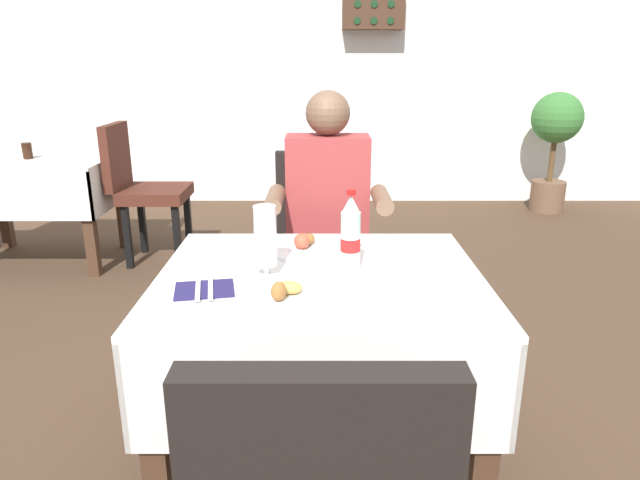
% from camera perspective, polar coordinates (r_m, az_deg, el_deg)
% --- Properties ---
extents(back_wall, '(11.00, 0.12, 2.91)m').
position_cam_1_polar(back_wall, '(5.68, 1.49, 18.57)').
color(back_wall, white).
rests_on(back_wall, ground).
extents(main_dining_table, '(1.02, 0.86, 0.73)m').
position_cam_1_polar(main_dining_table, '(1.85, -0.00, -8.51)').
color(main_dining_table, white).
rests_on(main_dining_table, ground).
extents(chair_far_diner_seat, '(0.44, 0.50, 0.97)m').
position_cam_1_polar(chair_far_diner_seat, '(2.61, 0.00, -0.59)').
color(chair_far_diner_seat, black).
rests_on(chair_far_diner_seat, ground).
extents(seated_diner_far, '(0.50, 0.46, 1.26)m').
position_cam_1_polar(seated_diner_far, '(2.46, 0.78, 2.07)').
color(seated_diner_far, '#282D42').
rests_on(seated_diner_far, ground).
extents(plate_near_camera, '(0.24, 0.24, 0.07)m').
position_cam_1_polar(plate_near_camera, '(1.58, -2.96, -5.75)').
color(plate_near_camera, white).
rests_on(plate_near_camera, main_dining_table).
extents(plate_far_diner, '(0.22, 0.22, 0.07)m').
position_cam_1_polar(plate_far_diner, '(1.98, -1.76, -0.76)').
color(plate_far_diner, white).
rests_on(plate_far_diner, main_dining_table).
extents(beer_glass_left, '(0.07, 0.07, 0.22)m').
position_cam_1_polar(beer_glass_left, '(1.74, -5.55, -0.12)').
color(beer_glass_left, white).
rests_on(beer_glass_left, main_dining_table).
extents(cola_bottle_primary, '(0.06, 0.06, 0.26)m').
position_cam_1_polar(cola_bottle_primary, '(1.78, 3.12, 0.46)').
color(cola_bottle_primary, silver).
rests_on(cola_bottle_primary, main_dining_table).
extents(napkin_cutlery_set, '(0.19, 0.20, 0.01)m').
position_cam_1_polar(napkin_cutlery_set, '(1.69, -11.64, -4.91)').
color(napkin_cutlery_set, '#231E4C').
rests_on(napkin_cutlery_set, main_dining_table).
extents(background_dining_table, '(1.02, 0.74, 0.73)m').
position_cam_1_polar(background_dining_table, '(4.39, -26.64, 5.01)').
color(background_dining_table, white).
rests_on(background_dining_table, ground).
extents(background_chair_right, '(0.50, 0.44, 0.97)m').
position_cam_1_polar(background_chair_right, '(4.11, -17.62, 5.40)').
color(background_chair_right, '#4C2319').
rests_on(background_chair_right, ground).
extents(background_table_tumbler, '(0.06, 0.06, 0.11)m').
position_cam_1_polar(background_table_tumbler, '(4.36, -27.55, 8.03)').
color(background_table_tumbler, black).
rests_on(background_table_tumbler, background_dining_table).
extents(potted_plant_corner, '(0.46, 0.46, 1.11)m').
position_cam_1_polar(potted_plant_corner, '(5.69, 22.73, 9.70)').
color(potted_plant_corner, brown).
rests_on(potted_plant_corner, ground).
extents(wall_bottle_rack, '(0.56, 0.21, 0.42)m').
position_cam_1_polar(wall_bottle_rack, '(5.56, 5.44, 22.64)').
color(wall_bottle_rack, '#472D1E').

